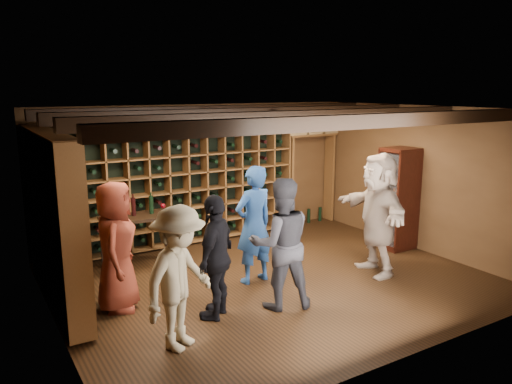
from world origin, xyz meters
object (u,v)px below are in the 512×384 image
tasting_table (138,222)px  guest_red_floral (116,246)px  display_cabinet (398,200)px  guest_khaki (179,278)px  guest_beige (377,214)px  guest_woman_black (216,256)px  man_grey_suit (281,244)px  man_blue_shirt (254,225)px

tasting_table → guest_red_floral: bearing=-114.6°
display_cabinet → guest_khaki: bearing=-164.7°
guest_beige → guest_woman_black: bearing=-74.1°
man_grey_suit → guest_khaki: 1.55m
display_cabinet → man_grey_suit: bearing=-162.8°
display_cabinet → guest_beige: (-1.19, -0.71, 0.07)m
guest_red_floral → tasting_table: bearing=-3.5°
man_grey_suit → guest_beige: 1.94m
guest_beige → display_cabinet: bearing=135.0°
man_grey_suit → guest_beige: guest_beige is taller
display_cabinet → tasting_table: (-4.23, 1.36, -0.11)m
man_blue_shirt → guest_red_floral: (-1.96, 0.11, -0.03)m
man_grey_suit → tasting_table: bearing=-45.5°
display_cabinet → man_grey_suit: size_ratio=1.03×
display_cabinet → man_blue_shirt: 2.97m
display_cabinet → tasting_table: display_cabinet is taller
man_grey_suit → guest_woman_black: 0.85m
display_cabinet → guest_red_floral: bearing=179.3°
man_blue_shirt → tasting_table: size_ratio=1.49×
man_grey_suit → tasting_table: size_ratio=1.47×
guest_beige → tasting_table: 3.68m
guest_red_floral → guest_khaki: (0.30, -1.32, -0.03)m
guest_khaki → guest_beige: guest_beige is taller
guest_khaki → guest_beige: bearing=-21.7°
display_cabinet → guest_woman_black: bearing=-168.7°
guest_red_floral → display_cabinet: bearing=-65.7°
guest_woman_black → man_grey_suit: bearing=126.1°
guest_red_floral → guest_woman_black: (0.98, -0.85, -0.06)m
guest_khaki → guest_red_floral: bearing=71.7°
tasting_table → guest_beige: bearing=-30.5°
display_cabinet → guest_woman_black: size_ratio=1.13×
man_blue_shirt → man_grey_suit: 0.92m
man_blue_shirt → man_grey_suit: man_blue_shirt is taller
man_blue_shirt → guest_beige: bearing=153.0°
man_blue_shirt → tasting_table: 1.89m
guest_woman_black → guest_khaki: size_ratio=0.97×
man_grey_suit → guest_woman_black: size_ratio=1.09×
man_grey_suit → guest_khaki: bearing=30.3°
guest_woman_black → tasting_table: (-0.28, 2.15, -0.03)m
man_grey_suit → guest_woman_black: (-0.83, 0.17, -0.07)m
guest_woman_black → guest_beige: 2.76m
man_grey_suit → guest_red_floral: 2.08m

